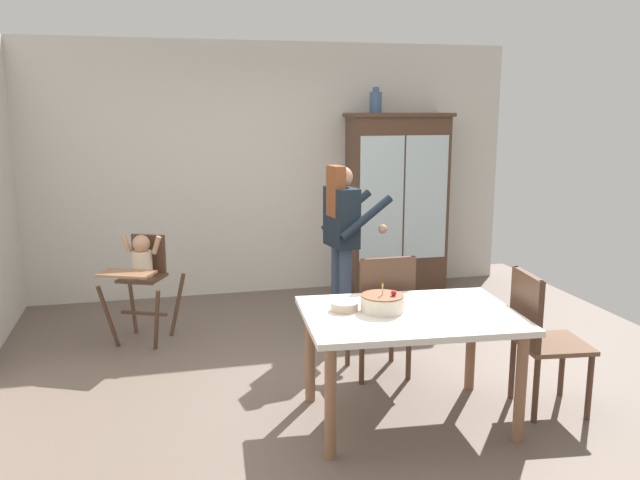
{
  "coord_description": "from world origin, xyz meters",
  "views": [
    {
      "loc": [
        -1.22,
        -4.44,
        2.04
      ],
      "look_at": [
        0.05,
        0.7,
        0.95
      ],
      "focal_mm": 36.92,
      "sensor_mm": 36.0,
      "label": 1
    }
  ],
  "objects_px": {
    "dining_table": "(410,327)",
    "serving_bowl": "(344,306)",
    "dining_chair_far_side": "(383,307)",
    "birthday_cake": "(382,303)",
    "high_chair_with_toddler": "(142,269)",
    "dining_chair_right_end": "(539,332)",
    "adult_person": "(342,230)",
    "china_cabinet": "(397,202)",
    "ceramic_vase": "(376,102)"
  },
  "relations": [
    {
      "from": "adult_person",
      "to": "dining_chair_far_side",
      "type": "bearing_deg",
      "value": 173.22
    },
    {
      "from": "birthday_cake",
      "to": "serving_bowl",
      "type": "bearing_deg",
      "value": 162.1
    },
    {
      "from": "dining_table",
      "to": "dining_chair_far_side",
      "type": "height_order",
      "value": "dining_chair_far_side"
    },
    {
      "from": "high_chair_with_toddler",
      "to": "china_cabinet",
      "type": "bearing_deg",
      "value": 46.42
    },
    {
      "from": "dining_table",
      "to": "dining_chair_right_end",
      "type": "bearing_deg",
      "value": -4.09
    },
    {
      "from": "china_cabinet",
      "to": "serving_bowl",
      "type": "xyz_separation_m",
      "value": [
        -1.44,
        -2.9,
        -0.22
      ]
    },
    {
      "from": "birthday_cake",
      "to": "dining_table",
      "type": "bearing_deg",
      "value": -22.03
    },
    {
      "from": "birthday_cake",
      "to": "dining_chair_far_side",
      "type": "xyz_separation_m",
      "value": [
        0.23,
        0.63,
        -0.24
      ]
    },
    {
      "from": "dining_table",
      "to": "serving_bowl",
      "type": "bearing_deg",
      "value": 160.36
    },
    {
      "from": "high_chair_with_toddler",
      "to": "dining_table",
      "type": "distance_m",
      "value": 2.59
    },
    {
      "from": "ceramic_vase",
      "to": "high_chair_with_toddler",
      "type": "height_order",
      "value": "ceramic_vase"
    },
    {
      "from": "serving_bowl",
      "to": "dining_chair_far_side",
      "type": "height_order",
      "value": "dining_chair_far_side"
    },
    {
      "from": "birthday_cake",
      "to": "serving_bowl",
      "type": "xyz_separation_m",
      "value": [
        -0.23,
        0.08,
        -0.03
      ]
    },
    {
      "from": "china_cabinet",
      "to": "high_chair_with_toddler",
      "type": "xyz_separation_m",
      "value": [
        -2.74,
        -1.09,
        -0.33
      ]
    },
    {
      "from": "adult_person",
      "to": "dining_table",
      "type": "height_order",
      "value": "adult_person"
    },
    {
      "from": "high_chair_with_toddler",
      "to": "adult_person",
      "type": "relative_size",
      "value": 0.62
    },
    {
      "from": "high_chair_with_toddler",
      "to": "dining_chair_right_end",
      "type": "height_order",
      "value": "dining_chair_right_end"
    },
    {
      "from": "china_cabinet",
      "to": "birthday_cake",
      "type": "relative_size",
      "value": 6.99
    },
    {
      "from": "adult_person",
      "to": "dining_table",
      "type": "bearing_deg",
      "value": 170.29
    },
    {
      "from": "ceramic_vase",
      "to": "birthday_cake",
      "type": "bearing_deg",
      "value": -107.49
    },
    {
      "from": "dining_table",
      "to": "dining_chair_right_end",
      "type": "height_order",
      "value": "dining_chair_right_end"
    },
    {
      "from": "dining_table",
      "to": "serving_bowl",
      "type": "distance_m",
      "value": 0.44
    },
    {
      "from": "adult_person",
      "to": "serving_bowl",
      "type": "height_order",
      "value": "adult_person"
    },
    {
      "from": "china_cabinet",
      "to": "dining_table",
      "type": "relative_size",
      "value": 1.37
    },
    {
      "from": "china_cabinet",
      "to": "dining_chair_right_end",
      "type": "distance_m",
      "value": 3.14
    },
    {
      "from": "ceramic_vase",
      "to": "dining_chair_right_end",
      "type": "xyz_separation_m",
      "value": [
        0.12,
        -3.11,
        -1.52
      ]
    },
    {
      "from": "adult_person",
      "to": "dining_table",
      "type": "relative_size",
      "value": 1.07
    },
    {
      "from": "birthday_cake",
      "to": "high_chair_with_toddler",
      "type": "bearing_deg",
      "value": 129.06
    },
    {
      "from": "china_cabinet",
      "to": "dining_chair_far_side",
      "type": "bearing_deg",
      "value": -112.62
    },
    {
      "from": "china_cabinet",
      "to": "dining_chair_far_side",
      "type": "relative_size",
      "value": 2.04
    },
    {
      "from": "adult_person",
      "to": "dining_chair_right_end",
      "type": "relative_size",
      "value": 1.59
    },
    {
      "from": "ceramic_vase",
      "to": "china_cabinet",
      "type": "bearing_deg",
      "value": -0.8
    },
    {
      "from": "adult_person",
      "to": "dining_chair_right_end",
      "type": "xyz_separation_m",
      "value": [
        0.87,
        -1.75,
        -0.41
      ]
    },
    {
      "from": "serving_bowl",
      "to": "dining_chair_far_side",
      "type": "bearing_deg",
      "value": 50.35
    },
    {
      "from": "ceramic_vase",
      "to": "serving_bowl",
      "type": "bearing_deg",
      "value": -111.96
    },
    {
      "from": "adult_person",
      "to": "dining_chair_right_end",
      "type": "bearing_deg",
      "value": -162.38
    },
    {
      "from": "dining_chair_right_end",
      "to": "dining_table",
      "type": "bearing_deg",
      "value": 92.46
    },
    {
      "from": "dining_chair_far_side",
      "to": "adult_person",
      "type": "bearing_deg",
      "value": -88.0
    },
    {
      "from": "china_cabinet",
      "to": "birthday_cake",
      "type": "bearing_deg",
      "value": -112.03
    },
    {
      "from": "adult_person",
      "to": "serving_bowl",
      "type": "bearing_deg",
      "value": 155.8
    },
    {
      "from": "adult_person",
      "to": "dining_table",
      "type": "xyz_separation_m",
      "value": [
        -0.02,
        -1.68,
        -0.33
      ]
    },
    {
      "from": "dining_chair_far_side",
      "to": "dining_chair_right_end",
      "type": "height_order",
      "value": "same"
    },
    {
      "from": "china_cabinet",
      "to": "ceramic_vase",
      "type": "xyz_separation_m",
      "value": [
        -0.27,
        0.0,
        1.09
      ]
    },
    {
      "from": "high_chair_with_toddler",
      "to": "dining_table",
      "type": "xyz_separation_m",
      "value": [
        1.7,
        -1.95,
        -0.01
      ]
    },
    {
      "from": "dining_chair_right_end",
      "to": "serving_bowl",
      "type": "bearing_deg",
      "value": 87.5
    },
    {
      "from": "high_chair_with_toddler",
      "to": "birthday_cake",
      "type": "height_order",
      "value": "high_chair_with_toddler"
    },
    {
      "from": "birthday_cake",
      "to": "dining_chair_far_side",
      "type": "height_order",
      "value": "dining_chair_far_side"
    },
    {
      "from": "birthday_cake",
      "to": "dining_chair_right_end",
      "type": "relative_size",
      "value": 0.29
    },
    {
      "from": "high_chair_with_toddler",
      "to": "dining_table",
      "type": "height_order",
      "value": "high_chair_with_toddler"
    },
    {
      "from": "china_cabinet",
      "to": "adult_person",
      "type": "xyz_separation_m",
      "value": [
        -1.01,
        -1.36,
        -0.02
      ]
    }
  ]
}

